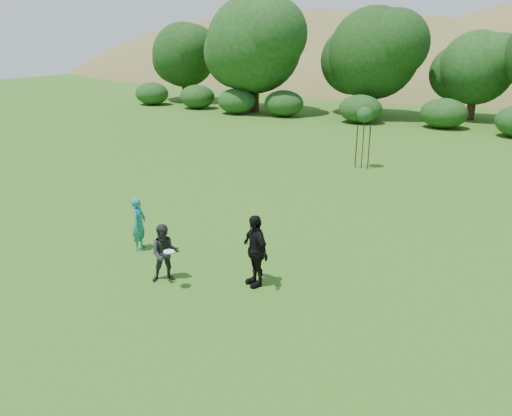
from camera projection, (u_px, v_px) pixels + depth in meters
The scene contains 8 objects.
ground at pixel (200, 284), 12.53m from camera, with size 120.00×120.00×0.00m, color #19470C.
player_teal at pixel (139, 224), 14.33m from camera, with size 0.57×0.37×1.57m, color #1B7A6B.
player_grey at pixel (165, 253), 12.46m from camera, with size 0.73×0.57×1.51m, color #232325.
player_black at pixel (255, 250), 12.21m from camera, with size 1.08×0.45×1.84m, color black.
frisbee at pixel (169, 252), 11.92m from camera, with size 0.27×0.27×0.04m.
sapling at pixel (365, 117), 22.66m from camera, with size 0.70×0.70×2.85m.
hillside at pixel (461, 163), 73.71m from camera, with size 150.00×72.00×52.00m.
tree_row at pixel (479, 52), 33.39m from camera, with size 53.92×10.38×9.62m.
Camera 1 is at (6.55, -9.22, 5.90)m, focal length 35.00 mm.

